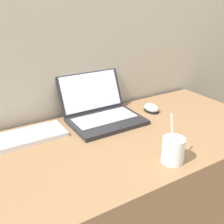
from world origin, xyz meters
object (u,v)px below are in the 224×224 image
Objects in this scene: external_keyboard at (10,141)px; computer_mouse at (151,108)px; laptop at (101,111)px; drink_cup at (173,150)px.

computer_mouse is at bearing -3.51° from external_keyboard.
external_keyboard is (-0.71, 0.04, -0.01)m from computer_mouse.
laptop reaches higher than computer_mouse.
drink_cup is at bearing -84.62° from laptop.
laptop is 0.44m from external_keyboard.
laptop is at bearing 1.34° from external_keyboard.
computer_mouse reaches higher than external_keyboard.
drink_cup is 0.66m from external_keyboard.
drink_cup is at bearing -42.98° from external_keyboard.
external_keyboard is (-0.48, 0.45, -0.04)m from drink_cup.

